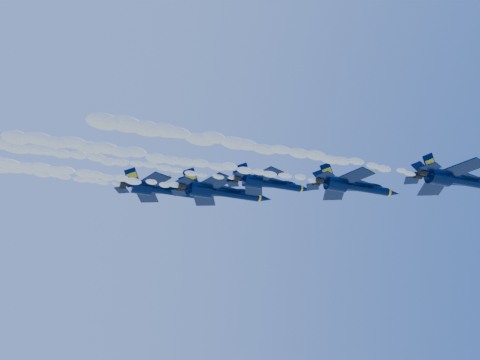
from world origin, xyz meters
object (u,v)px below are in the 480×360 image
object	(u,v)px
jet_lead	(457,179)
jet_second	(353,186)
jet_fifth	(160,189)
jet_third	(268,183)
jet_fourth	(220,192)

from	to	relation	value
jet_lead	jet_second	size ratio (longest dim) A/B	1.02
jet_lead	jet_fifth	distance (m)	53.44
jet_lead	jet_third	world-z (taller)	jet_third
jet_second	jet_third	distance (m)	15.43
jet_third	jet_fourth	distance (m)	9.59
jet_lead	jet_fifth	world-z (taller)	jet_fifth
jet_second	jet_lead	bearing A→B (deg)	-48.05
jet_second	jet_third	size ratio (longest dim) A/B	1.05
jet_third	jet_second	bearing A→B (deg)	-45.87
jet_lead	jet_third	xyz separation A→B (m)	(-20.87, 22.37, 6.25)
jet_lead	jet_fifth	size ratio (longest dim) A/B	0.92
jet_second	jet_third	xyz separation A→B (m)	(-10.42, 10.74, 3.74)
jet_lead	jet_second	world-z (taller)	jet_second
jet_lead	jet_fourth	world-z (taller)	jet_fourth
jet_second	jet_fifth	world-z (taller)	jet_fifth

